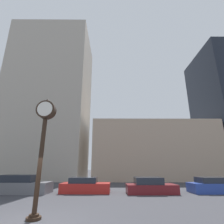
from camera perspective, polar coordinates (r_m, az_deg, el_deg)
name	(u,v)px	position (r m, az deg, el deg)	size (l,w,h in m)	color
ground_plane	(29,223)	(8.73, -25.42, -29.94)	(200.00, 200.00, 0.00)	#38383D
building_tall_tower	(51,102)	(35.92, -19.17, 3.14)	(13.73, 12.00, 28.15)	#ADA393
building_storefront_row	(151,152)	(32.73, 12.56, -12.62)	(19.85, 12.00, 9.13)	tan
street_clock	(43,135)	(8.98, -21.50, -7.04)	(0.90, 0.62, 5.36)	black
car_grey	(21,185)	(17.44, -27.55, -20.46)	(4.77, 2.11, 1.45)	slate
car_red	(85,186)	(16.21, -8.73, -22.80)	(4.15, 1.85, 1.23)	red
car_maroon	(150,187)	(15.97, 12.42, -22.68)	(4.07, 1.95, 1.26)	maroon
car_blue	(215,186)	(18.20, 30.51, -20.12)	(4.28, 1.92, 1.24)	#28429E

